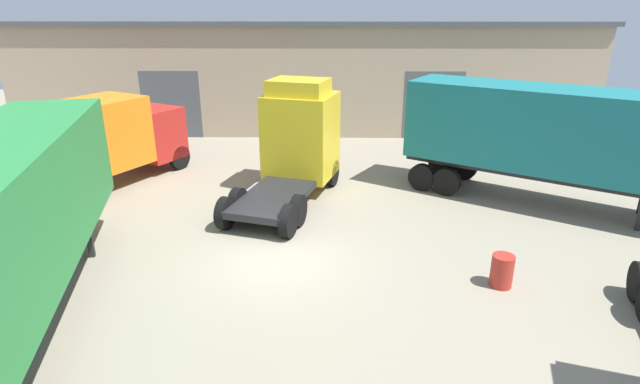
{
  "coord_description": "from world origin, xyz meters",
  "views": [
    {
      "loc": [
        1.37,
        -12.82,
        6.98
      ],
      "look_at": [
        1.17,
        1.33,
        1.6
      ],
      "focal_mm": 28.0,
      "sensor_mm": 36.0,
      "label": 1
    }
  ],
  "objects_px": {
    "tractor_unit_yellow": "(297,141)",
    "box_truck_red": "(104,138)",
    "oil_drum": "(502,271)",
    "container_trailer_white": "(554,133)"
  },
  "relations": [
    {
      "from": "box_truck_red",
      "to": "container_trailer_white",
      "type": "height_order",
      "value": "container_trailer_white"
    },
    {
      "from": "oil_drum",
      "to": "tractor_unit_yellow",
      "type": "bearing_deg",
      "value": 129.35
    },
    {
      "from": "tractor_unit_yellow",
      "to": "box_truck_red",
      "type": "bearing_deg",
      "value": 100.98
    },
    {
      "from": "box_truck_red",
      "to": "container_trailer_white",
      "type": "distance_m",
      "value": 17.02
    },
    {
      "from": "tractor_unit_yellow",
      "to": "oil_drum",
      "type": "distance_m",
      "value": 9.17
    },
    {
      "from": "oil_drum",
      "to": "container_trailer_white",
      "type": "bearing_deg",
      "value": 59.44
    },
    {
      "from": "container_trailer_white",
      "to": "box_truck_red",
      "type": "bearing_deg",
      "value": -154.54
    },
    {
      "from": "container_trailer_white",
      "to": "oil_drum",
      "type": "xyz_separation_m",
      "value": [
        -3.44,
        -5.82,
        -2.23
      ]
    },
    {
      "from": "container_trailer_white",
      "to": "tractor_unit_yellow",
      "type": "bearing_deg",
      "value": -155.33
    },
    {
      "from": "container_trailer_white",
      "to": "oil_drum",
      "type": "distance_m",
      "value": 7.12
    }
  ]
}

